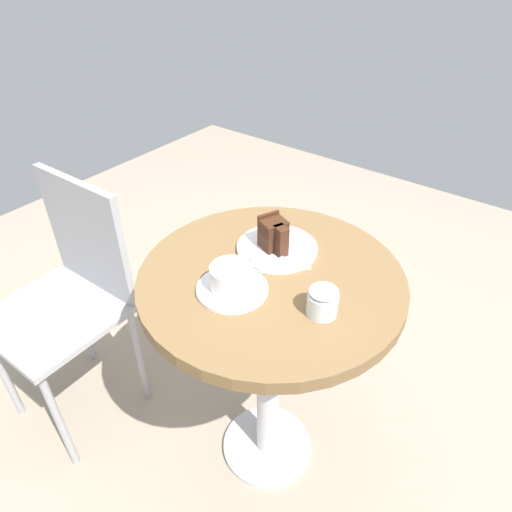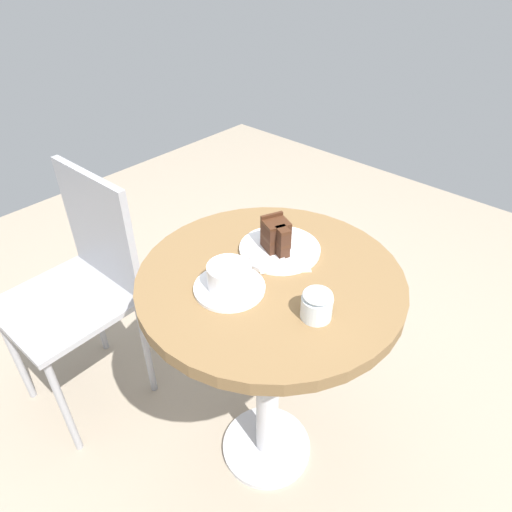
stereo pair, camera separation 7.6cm
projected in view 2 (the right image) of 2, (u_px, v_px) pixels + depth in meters
The scene contains 11 objects.
ground_plane at pixel (266, 448), 1.57m from camera, with size 4.40×4.40×0.01m, color gray.
cafe_table at pixel (270, 316), 1.20m from camera, with size 0.66×0.66×0.76m.
saucer at pixel (230, 288), 1.07m from camera, with size 0.17×0.17×0.01m.
coffee_cup at pixel (229, 275), 1.05m from camera, with size 0.13×0.10×0.06m.
teaspoon at pixel (250, 294), 1.04m from camera, with size 0.09×0.06×0.00m.
cake_plate at pixel (280, 249), 1.20m from camera, with size 0.21×0.21×0.01m.
cake_slice at pixel (277, 235), 1.16m from camera, with size 0.08×0.09×0.09m.
fork at pixel (284, 257), 1.15m from camera, with size 0.15×0.05×0.00m.
napkin at pixel (281, 258), 1.17m from camera, with size 0.18×0.18×0.00m.
cafe_chair at pixel (83, 276), 1.49m from camera, with size 0.39×0.39×0.86m.
sugar_pot at pixel (317, 304), 0.98m from camera, with size 0.07×0.07×0.07m.
Camera 2 is at (-0.67, -0.56, 1.46)m, focal length 32.00 mm.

